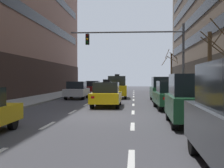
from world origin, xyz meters
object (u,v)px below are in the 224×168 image
(car_driving_1, at_px, (77,90))
(street_tree_0, at_px, (171,71))
(car_parked_2, at_px, (171,95))
(car_parked_1, at_px, (191,100))
(car_parked_3, at_px, (162,89))
(car_driving_0, at_px, (93,87))
(taxi_driving_3, at_px, (117,87))
(traffic_signal_0, at_px, (147,48))
(pedestrian_1, at_px, (195,86))
(pedestrian_0, at_px, (217,93))
(taxi_driving_2, at_px, (107,95))
(street_tree_1, at_px, (210,66))

(car_driving_1, distance_m, street_tree_0, 15.21)
(car_parked_2, bearing_deg, street_tree_0, 83.30)
(car_parked_1, bearing_deg, car_parked_3, 90.00)
(car_driving_0, bearing_deg, car_parked_2, -69.03)
(taxi_driving_3, height_order, car_parked_3, taxi_driving_3)
(car_parked_3, distance_m, traffic_signal_0, 3.98)
(car_driving_0, relative_size, pedestrian_1, 2.64)
(taxi_driving_3, relative_size, car_parked_3, 1.05)
(car_parked_3, bearing_deg, pedestrian_1, 58.71)
(pedestrian_0, bearing_deg, street_tree_0, 90.21)
(car_driving_1, relative_size, pedestrian_0, 2.79)
(street_tree_0, bearing_deg, car_parked_1, -95.11)
(car_parked_1, height_order, pedestrian_0, car_parked_1)
(taxi_driving_2, xyz_separation_m, pedestrian_1, (8.01, 11.98, 0.26))
(car_driving_1, xyz_separation_m, pedestrian_1, (11.44, 4.20, 0.28))
(taxi_driving_3, relative_size, pedestrian_1, 2.73)
(car_driving_0, bearing_deg, taxi_driving_2, -79.60)
(car_driving_1, height_order, street_tree_1, street_tree_1)
(car_driving_0, relative_size, street_tree_1, 0.80)
(car_parked_3, relative_size, street_tree_1, 0.79)
(taxi_driving_2, distance_m, street_tree_1, 6.83)
(taxi_driving_2, xyz_separation_m, pedestrian_0, (6.56, -2.16, 0.22))
(car_parked_1, relative_size, car_parked_2, 0.92)
(traffic_signal_0, relative_size, pedestrian_0, 5.65)
(car_parked_2, height_order, street_tree_0, street_tree_0)
(car_driving_0, xyz_separation_m, taxi_driving_3, (3.52, -9.18, 0.27))
(taxi_driving_3, xyz_separation_m, street_tree_0, (6.27, 10.25, 1.78))
(car_parked_1, bearing_deg, car_parked_2, 89.99)
(car_parked_3, bearing_deg, car_parked_1, -90.00)
(taxi_driving_3, distance_m, traffic_signal_0, 6.74)
(car_driving_0, height_order, street_tree_0, street_tree_0)
(car_driving_1, bearing_deg, street_tree_0, 48.89)
(pedestrian_0, height_order, pedestrian_1, pedestrian_1)
(taxi_driving_3, bearing_deg, street_tree_1, -56.53)
(pedestrian_0, bearing_deg, car_parked_1, -114.20)
(car_parked_3, bearing_deg, taxi_driving_2, -126.46)
(street_tree_0, bearing_deg, car_parked_3, -99.98)
(pedestrian_1, bearing_deg, car_driving_0, 151.76)
(taxi_driving_3, relative_size, street_tree_0, 0.79)
(car_parked_1, bearing_deg, pedestrian_1, 78.70)
(street_tree_1, bearing_deg, pedestrian_0, -89.09)
(car_parked_3, distance_m, pedestrian_1, 7.56)
(taxi_driving_2, relative_size, car_parked_3, 1.05)
(traffic_signal_0, xyz_separation_m, pedestrian_1, (5.21, 8.48, -3.11))
(car_parked_2, height_order, pedestrian_1, pedestrian_1)
(car_driving_0, relative_size, taxi_driving_3, 0.97)
(street_tree_1, bearing_deg, car_parked_2, -167.28)
(car_parked_2, xyz_separation_m, pedestrian_0, (2.47, -0.92, 0.18))
(traffic_signal_0, bearing_deg, street_tree_0, 76.75)
(car_parked_2, xyz_separation_m, car_parked_3, (-0.00, 6.76, 0.15))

